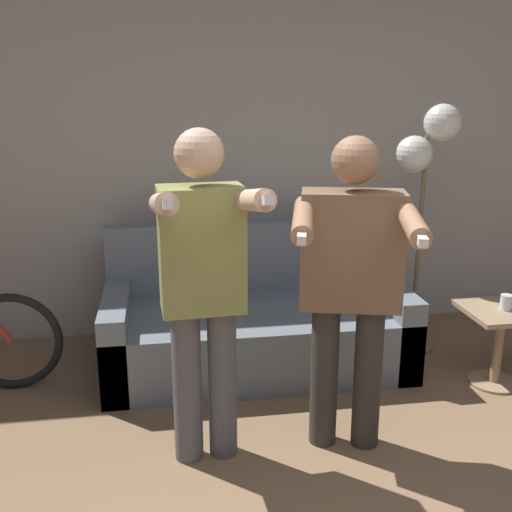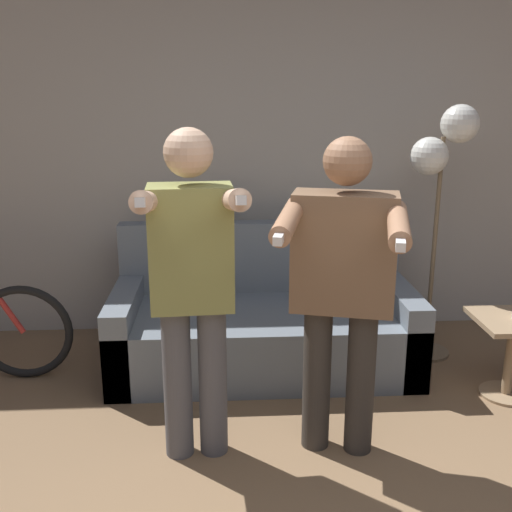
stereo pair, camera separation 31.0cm
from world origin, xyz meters
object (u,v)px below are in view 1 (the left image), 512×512
(cat, at_px, (198,210))
(side_table, at_px, (500,331))
(person_right, at_px, (351,275))
(floor_lamp, at_px, (427,158))
(couch, at_px, (255,324))
(person_left, at_px, (203,280))
(cup, at_px, (506,302))

(cat, distance_m, side_table, 2.07)
(person_right, xyz_separation_m, floor_lamp, (0.85, 1.10, 0.42))
(person_right, bearing_deg, floor_lamp, 66.75)
(couch, height_order, cat, cat)
(person_left, xyz_separation_m, cat, (0.07, 1.37, 0.05))
(couch, distance_m, person_right, 1.25)
(couch, xyz_separation_m, cup, (1.44, -0.55, 0.27))
(person_left, relative_size, person_right, 1.03)
(cat, bearing_deg, cup, -26.49)
(floor_lamp, distance_m, side_table, 1.19)
(couch, relative_size, cat, 4.40)
(couch, bearing_deg, cup, -20.81)
(couch, xyz_separation_m, cat, (-0.34, 0.34, 0.71))
(person_right, height_order, cup, person_right)
(cup, bearing_deg, floor_lamp, 115.00)
(cat, relative_size, cup, 4.68)
(side_table, height_order, cup, cup)
(person_right, xyz_separation_m, cup, (1.14, 0.48, -0.38))
(person_right, height_order, cat, person_right)
(person_right, distance_m, side_table, 1.35)
(person_left, bearing_deg, person_right, -3.34)
(person_left, height_order, cup, person_left)
(person_right, relative_size, cat, 3.57)
(cat, xyz_separation_m, floor_lamp, (1.49, -0.26, 0.36))
(person_right, relative_size, cup, 16.73)
(person_left, bearing_deg, couch, 64.99)
(floor_lamp, bearing_deg, cup, -65.00)
(couch, bearing_deg, person_right, -73.69)
(floor_lamp, xyz_separation_m, side_table, (0.28, -0.61, -0.99))
(person_right, height_order, floor_lamp, floor_lamp)
(couch, xyz_separation_m, side_table, (1.43, -0.54, 0.08))
(person_right, bearing_deg, cup, 37.25)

